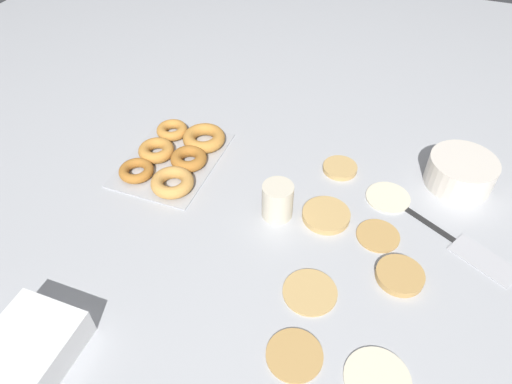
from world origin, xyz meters
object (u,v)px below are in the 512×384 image
(pancake_0, at_px, (310,291))
(donut_tray, at_px, (176,155))
(pancake_4, at_px, (388,197))
(container_stack, at_px, (35,341))
(pancake_5, at_px, (340,168))
(batter_bowl, at_px, (461,172))
(spatula, at_px, (469,250))
(paper_cup, at_px, (278,201))
(pancake_1, at_px, (400,275))
(pancake_7, at_px, (378,378))
(pancake_6, at_px, (295,354))
(pancake_3, at_px, (378,235))
(pancake_2, at_px, (326,215))

(pancake_0, height_order, donut_tray, donut_tray)
(pancake_4, height_order, container_stack, container_stack)
(pancake_5, height_order, batter_bowl, batter_bowl)
(pancake_0, bearing_deg, pancake_4, 162.11)
(donut_tray, bearing_deg, spatula, 86.26)
(pancake_0, distance_m, pancake_5, 0.37)
(batter_bowl, bearing_deg, paper_cup, -56.29)
(donut_tray, bearing_deg, pancake_1, 74.09)
(pancake_7, bearing_deg, spatula, 158.53)
(pancake_5, height_order, paper_cup, paper_cup)
(pancake_0, bearing_deg, container_stack, -56.03)
(pancake_6, relative_size, pancake_7, 0.89)
(pancake_5, bearing_deg, pancake_1, 33.73)
(pancake_4, bearing_deg, donut_tray, -84.46)
(pancake_7, xyz_separation_m, container_stack, (0.15, -0.56, 0.02))
(pancake_3, xyz_separation_m, pancake_6, (0.32, -0.09, 0.00))
(pancake_0, relative_size, spatula, 0.39)
(batter_bowl, bearing_deg, pancake_6, -23.23)
(pancake_0, bearing_deg, pancake_5, -175.87)
(batter_bowl, distance_m, spatula, 0.21)
(pancake_6, bearing_deg, pancake_7, 93.40)
(batter_bowl, xyz_separation_m, container_stack, (0.70, -0.65, -0.01))
(batter_bowl, distance_m, paper_cup, 0.45)
(paper_cup, xyz_separation_m, spatula, (-0.04, 0.41, -0.04))
(pancake_2, distance_m, container_stack, 0.61)
(pancake_4, distance_m, donut_tray, 0.52)
(pancake_2, bearing_deg, pancake_7, 27.59)
(pancake_3, distance_m, paper_cup, 0.23)
(pancake_6, bearing_deg, paper_cup, -156.24)
(paper_cup, distance_m, spatula, 0.41)
(pancake_5, bearing_deg, pancake_3, 34.50)
(container_stack, xyz_separation_m, spatula, (-0.49, 0.69, -0.03))
(pancake_1, bearing_deg, pancake_4, -165.54)
(pancake_1, bearing_deg, pancake_0, -58.51)
(pancake_0, height_order, pancake_5, pancake_5)
(donut_tray, bearing_deg, paper_cup, 73.72)
(pancake_6, distance_m, spatula, 0.44)
(pancake_3, distance_m, donut_tray, 0.52)
(pancake_3, height_order, pancake_5, pancake_5)
(pancake_0, distance_m, spatula, 0.35)
(pancake_4, height_order, pancake_5, pancake_5)
(batter_bowl, bearing_deg, pancake_0, -30.34)
(pancake_7, distance_m, paper_cup, 0.41)
(batter_bowl, bearing_deg, donut_tray, -76.43)
(container_stack, distance_m, paper_cup, 0.53)
(pancake_3, bearing_deg, container_stack, -47.64)
(pancake_3, relative_size, paper_cup, 1.09)
(pancake_3, bearing_deg, pancake_2, -97.00)
(pancake_0, xyz_separation_m, pancake_6, (0.13, 0.01, 0.00))
(pancake_5, relative_size, donut_tray, 0.28)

